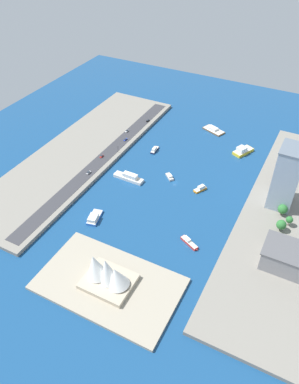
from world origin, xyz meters
TOP-DOWN VIEW (x-y plane):
  - ground_plane at (0.00, 0.00)m, footprint 440.00×440.00m
  - quay_west at (-94.03, 0.00)m, footprint 70.00×240.00m
  - quay_east at (94.03, 0.00)m, footprint 70.00×240.00m
  - peninsula_point at (-5.80, 110.81)m, footprint 86.42×51.91m
  - road_strip at (69.36, 0.00)m, footprint 12.32×228.00m
  - water_taxi_orange at (-21.87, -0.44)m, footprint 8.84×12.06m
  - yacht_sleek_gray at (6.84, -3.99)m, footprint 10.00×9.66m
  - patrol_launch_navy at (36.21, -34.43)m, footprint 4.50×13.55m
  - ferry_white_commuter at (35.94, 13.55)m, footprint 27.85×7.23m
  - barge_flat_brown at (0.55, -93.54)m, footprint 23.52×17.03m
  - tugboat_red at (-36.26, 56.88)m, footprint 15.39×9.49m
  - ferry_yellow_fast at (-36.58, -68.51)m, footprint 16.27×22.16m
  - catamaran_blue at (34.62, 66.78)m, footprint 10.94×18.32m
  - tower_tall_glass at (-81.74, -10.34)m, footprint 17.95×22.19m
  - warehouse_low_gray at (-104.56, 48.18)m, footprint 43.94×23.45m
  - van_white at (73.41, -47.72)m, footprint 2.05×4.31m
  - sedan_silver at (67.74, 25.48)m, footprint 2.04×4.77m
  - pickup_red at (71.37, 0.07)m, footprint 1.99×4.44m
  - suv_black at (64.89, -75.58)m, footprint 1.89×4.56m
  - hatchback_blue at (66.89, -33.81)m, footprint 1.84×4.49m
  - traffic_light_waterfront at (62.04, -12.78)m, footprint 0.36×0.36m
  - opera_landmark at (-4.95, 110.81)m, footprint 31.16×24.93m
  - park_tree_cluster at (-88.05, 10.39)m, footprint 12.65×23.49m

SIDE VIEW (x-z plane):
  - ground_plane at x=0.00m, z-range 0.00..0.00m
  - peninsula_point at x=-5.80m, z-range 0.00..2.00m
  - barge_flat_brown at x=0.55m, z-range -0.53..3.07m
  - yacht_sleek_gray at x=6.84m, z-range -0.46..3.00m
  - tugboat_red at x=-36.26m, z-range -0.45..3.07m
  - patrol_launch_navy at x=36.21m, z-range -0.50..3.28m
  - quay_west at x=-94.03m, z-range 0.00..3.00m
  - quay_east at x=94.03m, z-range 0.00..3.00m
  - water_taxi_orange at x=-21.87m, z-range -0.51..3.53m
  - catamaran_blue at x=34.62m, z-range -0.50..4.04m
  - ferry_white_commuter at x=35.94m, z-range -0.82..5.30m
  - ferry_yellow_fast at x=-36.58m, z-range -1.00..5.84m
  - road_strip at x=69.36m, z-range 3.00..3.15m
  - hatchback_blue at x=66.89m, z-range 3.15..4.59m
  - pickup_red at x=71.37m, z-range 3.15..4.59m
  - van_white at x=73.41m, z-range 3.15..4.66m
  - suv_black at x=64.89m, z-range 3.13..4.72m
  - sedan_silver at x=67.74m, z-range 3.13..4.80m
  - traffic_light_waterfront at x=62.04m, z-range 4.10..10.60m
  - park_tree_cluster at x=-88.05m, z-range 3.94..12.91m
  - warehouse_low_gray at x=-104.56m, z-range 3.03..17.43m
  - opera_landmark at x=-4.95m, z-range 0.03..21.17m
  - tower_tall_glass at x=-81.74m, z-range 3.04..52.00m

